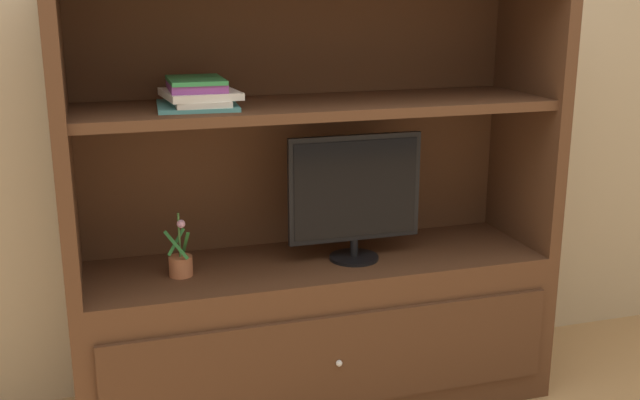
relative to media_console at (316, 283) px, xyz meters
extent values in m
cube|color=tan|center=(0.00, 0.34, 0.90)|extent=(6.00, 0.10, 2.80)
cube|color=#4C2D1C|center=(0.00, -0.01, -0.20)|extent=(1.82, 0.52, 0.60)
cube|color=#462A19|center=(0.00, -0.28, -0.20)|extent=(1.67, 0.02, 0.36)
sphere|color=silver|center=(0.00, -0.29, -0.20)|extent=(0.02, 0.02, 0.02)
cube|color=#4C2D1C|center=(-0.88, -0.01, 0.62)|extent=(0.05, 0.52, 1.04)
cube|color=#4C2D1C|center=(0.88, -0.01, 0.62)|extent=(0.05, 0.52, 1.04)
cube|color=#4C2D1C|center=(0.00, 0.24, 0.62)|extent=(1.82, 0.02, 1.04)
cube|color=#4C2D1C|center=(0.00, -0.01, 0.69)|extent=(1.72, 0.47, 0.04)
cylinder|color=black|center=(0.14, -0.05, 0.10)|extent=(0.19, 0.19, 0.01)
cylinder|color=black|center=(0.14, -0.05, 0.14)|extent=(0.03, 0.03, 0.07)
cube|color=black|center=(0.14, -0.05, 0.38)|extent=(0.52, 0.02, 0.41)
cube|color=black|center=(0.14, -0.06, 0.38)|extent=(0.48, 0.00, 0.36)
cylinder|color=#B26642|center=(-0.52, -0.03, 0.13)|extent=(0.09, 0.09, 0.07)
cylinder|color=#3D6B33|center=(-0.52, -0.03, 0.25)|extent=(0.01, 0.01, 0.16)
cube|color=#2D7A38|center=(-0.50, -0.03, 0.22)|extent=(0.02, 0.11, 0.11)
cube|color=#2D7A38|center=(-0.53, -0.01, 0.22)|extent=(0.07, 0.04, 0.09)
cube|color=#2D7A38|center=(-0.53, -0.04, 0.22)|extent=(0.08, 0.08, 0.09)
sphere|color=#DB9EC6|center=(-0.51, -0.03, 0.30)|extent=(0.03, 0.03, 0.03)
cube|color=teal|center=(-0.43, -0.02, 0.71)|extent=(0.29, 0.31, 0.01)
cube|color=silver|center=(-0.42, -0.01, 0.73)|extent=(0.19, 0.31, 0.02)
cube|color=silver|center=(-0.42, -0.02, 0.75)|extent=(0.26, 0.29, 0.02)
cube|color=purple|center=(-0.43, 0.00, 0.78)|extent=(0.19, 0.27, 0.03)
cube|color=#338C4C|center=(-0.43, -0.01, 0.80)|extent=(0.19, 0.26, 0.01)
camera|label=1|loc=(-0.79, -2.64, 1.10)|focal=42.71mm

